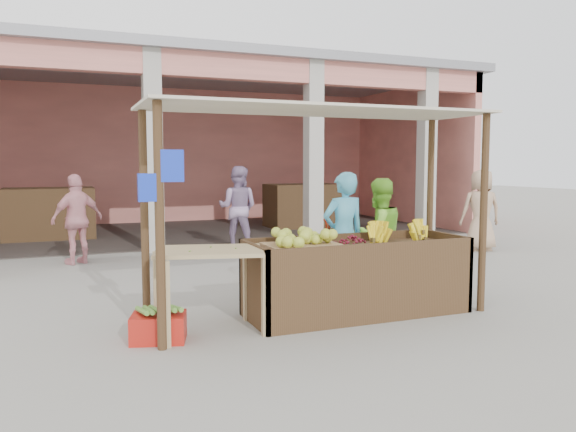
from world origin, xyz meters
name	(u,v)px	position (x,y,z in m)	size (l,w,h in m)	color
ground	(318,318)	(0.00, 0.00, 0.00)	(60.00, 60.00, 0.00)	gray
market_building	(175,127)	(0.05, 8.93, 2.70)	(14.40, 6.40, 4.20)	#ED8A7C
fruit_stall	(357,280)	(0.50, 0.00, 0.40)	(2.60, 0.95, 0.80)	#452F1B
stall_awning	(316,145)	(-0.01, 0.06, 1.98)	(4.09, 1.35, 2.39)	#452F1B
banana_heap	(396,236)	(1.04, 0.01, 0.90)	(1.13, 0.62, 0.21)	yellow
melon_tray	(304,241)	(-0.17, 0.00, 0.90)	(0.83, 0.72, 0.22)	#9E7851
berry_heap	(352,240)	(0.46, 0.05, 0.88)	(0.49, 0.40, 0.15)	maroon
side_table	(209,263)	(-1.30, -0.11, 0.74)	(1.24, 0.98, 0.89)	tan
papaya_pile	(209,241)	(-1.30, -0.11, 0.98)	(0.62, 0.35, 0.18)	#4C8D2E
red_crate	(159,328)	(-1.84, -0.18, 0.14)	(0.53, 0.38, 0.28)	#B11C12
plantain_bundle	(158,310)	(-1.84, -0.18, 0.32)	(0.42, 0.29, 0.08)	#5D9435
produce_sacks	(320,230)	(2.48, 5.25, 0.32)	(1.06, 0.79, 0.64)	maroon
vendor_blue	(344,231)	(0.73, 0.78, 0.89)	(0.66, 0.49, 1.77)	#4AACCF
vendor_green	(379,232)	(1.34, 0.92, 0.83)	(0.80, 0.46, 1.65)	#89DC38
motorcycle	(299,248)	(0.71, 2.23, 0.46)	(1.77, 0.61, 0.93)	#A6230A
shopper_b	(77,216)	(-2.47, 4.74, 0.85)	(1.00, 0.53, 1.70)	pink
shopper_c	(481,206)	(5.17, 3.31, 0.92)	(0.88, 0.58, 1.84)	tan
shopper_f	(238,204)	(0.67, 5.41, 0.94)	(0.92, 0.53, 1.88)	#957BA1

